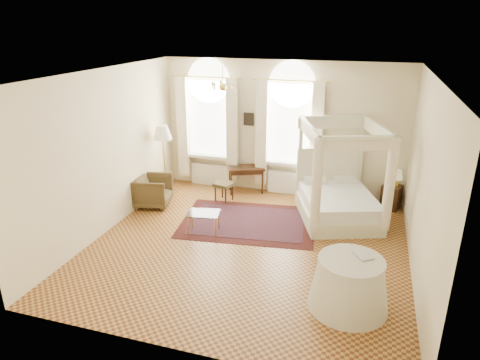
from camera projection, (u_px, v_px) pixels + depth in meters
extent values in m
plane|color=#AF7B33|center=(248.00, 246.00, 8.40)|extent=(6.00, 6.00, 0.00)
plane|color=#FFECC2|center=(282.00, 129.00, 10.51)|extent=(6.00, 0.00, 6.00)
plane|color=#FFECC2|center=(180.00, 242.00, 5.13)|extent=(6.00, 0.00, 6.00)
plane|color=#FFECC2|center=(106.00, 152.00, 8.65)|extent=(0.00, 6.00, 6.00)
plane|color=#FFECC2|center=(424.00, 183.00, 6.99)|extent=(0.00, 6.00, 6.00)
plane|color=white|center=(249.00, 74.00, 7.24)|extent=(6.00, 6.00, 0.00)
cube|color=white|center=(209.00, 118.00, 10.95)|extent=(1.10, 0.04, 1.90)
cylinder|color=white|center=(208.00, 81.00, 10.62)|extent=(1.10, 0.04, 1.10)
cube|color=white|center=(209.00, 156.00, 11.22)|extent=(1.32, 0.24, 0.08)
cube|color=#EEDFC5|center=(183.00, 128.00, 11.07)|extent=(0.28, 0.14, 2.60)
cube|color=#EEDFC5|center=(232.00, 131.00, 10.70)|extent=(0.28, 0.14, 2.60)
cube|color=white|center=(210.00, 174.00, 11.41)|extent=(1.00, 0.12, 0.58)
cube|color=white|center=(290.00, 124.00, 10.37)|extent=(1.10, 0.04, 1.90)
cylinder|color=white|center=(292.00, 84.00, 10.04)|extent=(1.10, 0.04, 1.10)
cube|color=white|center=(288.00, 164.00, 10.64)|extent=(1.32, 0.24, 0.08)
cube|color=#EEDFC5|center=(262.00, 133.00, 10.49)|extent=(0.28, 0.14, 2.60)
cube|color=#EEDFC5|center=(316.00, 138.00, 10.12)|extent=(0.28, 0.14, 2.60)
cube|color=white|center=(287.00, 182.00, 10.83)|extent=(1.00, 0.12, 0.58)
cylinder|color=gold|center=(223.00, 76.00, 8.64)|extent=(0.02, 0.02, 0.40)
sphere|color=gold|center=(223.00, 87.00, 8.71)|extent=(0.16, 0.16, 0.16)
sphere|color=beige|center=(233.00, 84.00, 8.63)|extent=(0.07, 0.07, 0.07)
sphere|color=beige|center=(231.00, 82.00, 8.83)|extent=(0.07, 0.07, 0.07)
sphere|color=beige|center=(221.00, 82.00, 8.89)|extent=(0.07, 0.07, 0.07)
sphere|color=beige|center=(213.00, 83.00, 8.75)|extent=(0.07, 0.07, 0.07)
sphere|color=beige|center=(214.00, 85.00, 8.55)|extent=(0.07, 0.07, 0.07)
sphere|color=beige|center=(225.00, 85.00, 8.49)|extent=(0.07, 0.07, 0.07)
cube|color=black|center=(249.00, 119.00, 10.64)|extent=(0.26, 0.03, 0.32)
cube|color=black|center=(343.00, 121.00, 9.97)|extent=(0.22, 0.03, 0.26)
cube|color=beige|center=(337.00, 212.00, 9.49)|extent=(2.12, 2.33, 0.33)
cube|color=white|center=(338.00, 200.00, 9.39)|extent=(2.00, 2.22, 0.26)
cube|color=#EEDFC5|center=(329.00, 170.00, 10.12)|extent=(1.48, 0.60, 1.10)
cube|color=beige|center=(299.00, 162.00, 9.99)|extent=(0.11, 0.11, 2.10)
cube|color=beige|center=(360.00, 161.00, 10.06)|extent=(0.11, 0.11, 2.10)
cube|color=beige|center=(316.00, 191.00, 8.30)|extent=(0.11, 0.11, 2.10)
cube|color=beige|center=(389.00, 189.00, 8.37)|extent=(0.11, 0.11, 2.10)
cube|color=beige|center=(333.00, 117.00, 9.66)|extent=(1.48, 0.60, 0.07)
cube|color=beige|center=(358.00, 138.00, 7.97)|extent=(1.48, 0.60, 0.07)
cube|color=beige|center=(310.00, 127.00, 8.78)|extent=(0.72, 1.83, 0.07)
cube|color=beige|center=(379.00, 126.00, 8.85)|extent=(0.72, 1.83, 0.07)
cube|color=#EEDFC5|center=(333.00, 123.00, 9.71)|extent=(1.52, 0.58, 0.26)
cube|color=#EEDFC5|center=(357.00, 144.00, 8.01)|extent=(1.52, 0.58, 0.26)
cube|color=#EEDFC5|center=(310.00, 133.00, 8.82)|extent=(0.71, 1.87, 0.26)
cube|color=#EEDFC5|center=(378.00, 132.00, 8.89)|extent=(0.71, 1.87, 0.26)
cylinder|color=#EEDFC5|center=(317.00, 186.00, 8.27)|extent=(0.20, 0.20, 1.92)
cylinder|color=#EEDFC5|center=(390.00, 185.00, 8.34)|extent=(0.20, 0.20, 1.92)
cube|color=#3A210F|center=(391.00, 197.00, 9.97)|extent=(0.51, 0.48, 0.58)
cylinder|color=gold|center=(396.00, 182.00, 9.78)|extent=(0.12, 0.12, 0.19)
cone|color=beige|center=(397.00, 174.00, 9.71)|extent=(0.27, 0.27, 0.21)
cube|color=#3A210F|center=(246.00, 168.00, 10.82)|extent=(1.02, 0.80, 0.05)
cube|color=#3A210F|center=(246.00, 171.00, 10.84)|extent=(0.90, 0.68, 0.09)
cylinder|color=#3A210F|center=(230.00, 178.00, 11.06)|extent=(0.05, 0.05, 0.64)
cylinder|color=#3A210F|center=(260.00, 177.00, 11.15)|extent=(0.05, 0.05, 0.64)
cylinder|color=#3A210F|center=(231.00, 183.00, 10.72)|extent=(0.05, 0.05, 0.64)
cylinder|color=#3A210F|center=(262.00, 182.00, 10.81)|extent=(0.05, 0.05, 0.64)
imported|color=black|center=(236.00, 166.00, 10.80)|extent=(0.34, 0.27, 0.02)
cube|color=#47391E|center=(224.00, 184.00, 10.36)|extent=(0.50, 0.50, 0.08)
cylinder|color=#3A210F|center=(215.00, 194.00, 10.40)|extent=(0.04, 0.04, 0.38)
cylinder|color=#3A210F|center=(226.00, 196.00, 10.25)|extent=(0.04, 0.04, 0.38)
cylinder|color=#3A210F|center=(222.00, 190.00, 10.64)|extent=(0.04, 0.04, 0.38)
cylinder|color=#3A210F|center=(233.00, 192.00, 10.49)|extent=(0.04, 0.04, 0.38)
imported|color=#4C3C20|center=(153.00, 191.00, 10.11)|extent=(0.96, 0.94, 0.74)
cube|color=silver|center=(203.00, 213.00, 8.77)|extent=(0.73, 0.57, 0.02)
cylinder|color=gold|center=(188.00, 226.00, 8.71)|extent=(0.03, 0.03, 0.44)
cylinder|color=gold|center=(216.00, 228.00, 8.64)|extent=(0.03, 0.03, 0.44)
cylinder|color=gold|center=(192.00, 218.00, 9.05)|extent=(0.03, 0.03, 0.44)
cylinder|color=gold|center=(219.00, 220.00, 8.99)|extent=(0.03, 0.03, 0.44)
cylinder|color=gold|center=(166.00, 194.00, 10.83)|extent=(0.32, 0.32, 0.03)
cylinder|color=gold|center=(165.00, 166.00, 10.56)|extent=(0.04, 0.04, 1.58)
cone|color=beige|center=(162.00, 132.00, 10.26)|extent=(0.46, 0.46, 0.34)
cube|color=#421110|center=(248.00, 222.00, 9.38)|extent=(3.11, 2.41, 0.01)
cube|color=black|center=(248.00, 222.00, 9.38)|extent=(2.61, 1.91, 0.01)
cone|color=beige|center=(349.00, 285.00, 6.48)|extent=(1.22, 1.22, 0.79)
cylinder|color=beige|center=(352.00, 261.00, 6.33)|extent=(1.00, 1.00, 0.04)
imported|color=black|center=(357.00, 256.00, 6.39)|extent=(0.34, 0.36, 0.03)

